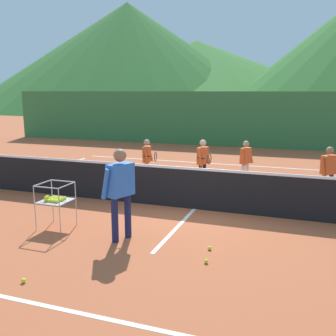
{
  "coord_description": "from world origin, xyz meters",
  "views": [
    {
      "loc": [
        2.28,
        -8.29,
        2.68
      ],
      "look_at": [
        -0.82,
        0.49,
        0.82
      ],
      "focal_mm": 41.5,
      "sensor_mm": 36.0,
      "label": 1
    }
  ],
  "objects_px": {
    "student_1": "(203,159)",
    "ball_cart": "(55,199)",
    "student_2": "(246,159)",
    "tennis_ball_4": "(24,281)",
    "student_3": "(329,168)",
    "tennis_ball_2": "(206,261)",
    "tennis_ball_1": "(210,248)",
    "student_0": "(147,157)",
    "instructor": "(121,186)",
    "tennis_net": "(195,188)"
  },
  "relations": [
    {
      "from": "tennis_ball_1",
      "to": "tennis_ball_4",
      "type": "distance_m",
      "value": 3.0
    },
    {
      "from": "student_0",
      "to": "student_1",
      "type": "relative_size",
      "value": 0.96
    },
    {
      "from": "instructor",
      "to": "student_2",
      "type": "relative_size",
      "value": 1.31
    },
    {
      "from": "instructor",
      "to": "tennis_ball_4",
      "type": "distance_m",
      "value": 2.27
    },
    {
      "from": "student_3",
      "to": "tennis_ball_2",
      "type": "distance_m",
      "value": 4.99
    },
    {
      "from": "tennis_net",
      "to": "ball_cart",
      "type": "bearing_deg",
      "value": -137.23
    },
    {
      "from": "student_2",
      "to": "ball_cart",
      "type": "height_order",
      "value": "student_2"
    },
    {
      "from": "instructor",
      "to": "student_3",
      "type": "height_order",
      "value": "instructor"
    },
    {
      "from": "ball_cart",
      "to": "tennis_ball_4",
      "type": "xyz_separation_m",
      "value": [
        0.92,
        -2.09,
        -0.55
      ]
    },
    {
      "from": "student_0",
      "to": "ball_cart",
      "type": "height_order",
      "value": "student_0"
    },
    {
      "from": "ball_cart",
      "to": "tennis_ball_1",
      "type": "height_order",
      "value": "ball_cart"
    },
    {
      "from": "student_0",
      "to": "tennis_ball_1",
      "type": "height_order",
      "value": "student_0"
    },
    {
      "from": "tennis_net",
      "to": "student_2",
      "type": "height_order",
      "value": "student_2"
    },
    {
      "from": "student_3",
      "to": "ball_cart",
      "type": "xyz_separation_m",
      "value": [
        -5.16,
        -3.92,
        -0.22
      ]
    },
    {
      "from": "tennis_ball_1",
      "to": "tennis_ball_2",
      "type": "bearing_deg",
      "value": -82.27
    },
    {
      "from": "student_1",
      "to": "student_3",
      "type": "distance_m",
      "value": 3.26
    },
    {
      "from": "tennis_net",
      "to": "tennis_ball_4",
      "type": "height_order",
      "value": "tennis_net"
    },
    {
      "from": "student_1",
      "to": "ball_cart",
      "type": "bearing_deg",
      "value": -114.49
    },
    {
      "from": "student_0",
      "to": "tennis_ball_4",
      "type": "bearing_deg",
      "value": -84.03
    },
    {
      "from": "student_3",
      "to": "instructor",
      "type": "bearing_deg",
      "value": -132.13
    },
    {
      "from": "student_0",
      "to": "tennis_ball_1",
      "type": "distance_m",
      "value": 5.12
    },
    {
      "from": "instructor",
      "to": "tennis_ball_4",
      "type": "relative_size",
      "value": 24.68
    },
    {
      "from": "tennis_net",
      "to": "tennis_ball_4",
      "type": "distance_m",
      "value": 4.42
    },
    {
      "from": "ball_cart",
      "to": "tennis_ball_2",
      "type": "height_order",
      "value": "ball_cart"
    },
    {
      "from": "instructor",
      "to": "student_1",
      "type": "height_order",
      "value": "instructor"
    },
    {
      "from": "student_1",
      "to": "tennis_ball_1",
      "type": "bearing_deg",
      "value": -73.99
    },
    {
      "from": "instructor",
      "to": "student_0",
      "type": "relative_size",
      "value": 1.3
    },
    {
      "from": "instructor",
      "to": "ball_cart",
      "type": "distance_m",
      "value": 1.56
    },
    {
      "from": "tennis_ball_4",
      "to": "tennis_ball_1",
      "type": "bearing_deg",
      "value": 42.21
    },
    {
      "from": "student_3",
      "to": "student_0",
      "type": "bearing_deg",
      "value": 177.91
    },
    {
      "from": "instructor",
      "to": "student_2",
      "type": "distance_m",
      "value": 5.19
    },
    {
      "from": "instructor",
      "to": "tennis_ball_1",
      "type": "height_order",
      "value": "instructor"
    },
    {
      "from": "tennis_ball_1",
      "to": "student_2",
      "type": "bearing_deg",
      "value": 91.56
    },
    {
      "from": "student_3",
      "to": "tennis_ball_1",
      "type": "bearing_deg",
      "value": -116.86
    },
    {
      "from": "tennis_net",
      "to": "tennis_ball_1",
      "type": "height_order",
      "value": "tennis_net"
    },
    {
      "from": "ball_cart",
      "to": "tennis_ball_4",
      "type": "height_order",
      "value": "ball_cart"
    },
    {
      "from": "instructor",
      "to": "tennis_ball_2",
      "type": "xyz_separation_m",
      "value": [
        1.71,
        -0.48,
        -0.97
      ]
    },
    {
      "from": "tennis_net",
      "to": "instructor",
      "type": "relative_size",
      "value": 7.4
    },
    {
      "from": "student_0",
      "to": "tennis_ball_2",
      "type": "height_order",
      "value": "student_0"
    },
    {
      "from": "student_1",
      "to": "student_2",
      "type": "distance_m",
      "value": 1.27
    },
    {
      "from": "student_2",
      "to": "student_3",
      "type": "xyz_separation_m",
      "value": [
        2.16,
        -0.92,
        0.03
      ]
    },
    {
      "from": "tennis_net",
      "to": "instructor",
      "type": "height_order",
      "value": "instructor"
    },
    {
      "from": "student_1",
      "to": "tennis_ball_2",
      "type": "relative_size",
      "value": 19.76
    },
    {
      "from": "tennis_ball_2",
      "to": "ball_cart",
      "type": "bearing_deg",
      "value": 169.36
    },
    {
      "from": "student_0",
      "to": "student_2",
      "type": "bearing_deg",
      "value": 15.08
    },
    {
      "from": "instructor",
      "to": "tennis_ball_2",
      "type": "relative_size",
      "value": 24.68
    },
    {
      "from": "student_2",
      "to": "tennis_ball_4",
      "type": "relative_size",
      "value": 18.89
    },
    {
      "from": "instructor",
      "to": "student_1",
      "type": "xyz_separation_m",
      "value": [
        0.41,
        4.32,
        -0.2
      ]
    },
    {
      "from": "instructor",
      "to": "tennis_ball_2",
      "type": "bearing_deg",
      "value": -15.63
    },
    {
      "from": "tennis_net",
      "to": "tennis_ball_4",
      "type": "bearing_deg",
      "value": -107.88
    }
  ]
}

